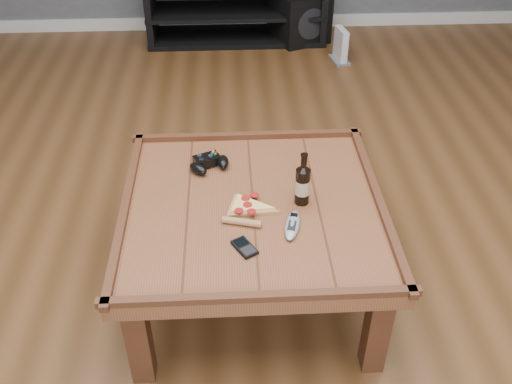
{
  "coord_description": "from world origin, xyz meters",
  "views": [
    {
      "loc": [
        -0.08,
        -1.71,
        1.81
      ],
      "look_at": [
        0.01,
        -0.01,
        0.52
      ],
      "focal_mm": 40.0,
      "sensor_mm": 36.0,
      "label": 1
    }
  ],
  "objects_px": {
    "smartphone": "(245,247)",
    "remote_control": "(292,225)",
    "game_controller": "(209,163)",
    "subwoofer": "(300,16)",
    "game_console": "(341,47)",
    "pizza_slice": "(247,209)",
    "media_console": "(236,9)",
    "coffee_table": "(253,216)",
    "beer_bottle": "(303,183)"
  },
  "relations": [
    {
      "from": "game_controller",
      "to": "subwoofer",
      "type": "distance_m",
      "value": 2.57
    },
    {
      "from": "subwoofer",
      "to": "game_console",
      "type": "bearing_deg",
      "value": -82.07
    },
    {
      "from": "pizza_slice",
      "to": "game_console",
      "type": "distance_m",
      "value": 2.47
    },
    {
      "from": "media_console",
      "to": "game_console",
      "type": "bearing_deg",
      "value": -31.53
    },
    {
      "from": "smartphone",
      "to": "game_console",
      "type": "bearing_deg",
      "value": 42.21
    },
    {
      "from": "subwoofer",
      "to": "remote_control",
      "type": "bearing_deg",
      "value": -120.19
    },
    {
      "from": "smartphone",
      "to": "beer_bottle",
      "type": "bearing_deg",
      "value": 17.69
    },
    {
      "from": "smartphone",
      "to": "subwoofer",
      "type": "xyz_separation_m",
      "value": [
        0.54,
        2.97,
        -0.27
      ]
    },
    {
      "from": "game_controller",
      "to": "pizza_slice",
      "type": "height_order",
      "value": "game_controller"
    },
    {
      "from": "pizza_slice",
      "to": "subwoofer",
      "type": "bearing_deg",
      "value": 94.03
    },
    {
      "from": "beer_bottle",
      "to": "game_controller",
      "type": "relative_size",
      "value": 1.25
    },
    {
      "from": "game_controller",
      "to": "smartphone",
      "type": "bearing_deg",
      "value": -99.31
    },
    {
      "from": "remote_control",
      "to": "subwoofer",
      "type": "relative_size",
      "value": 0.35
    },
    {
      "from": "pizza_slice",
      "to": "subwoofer",
      "type": "relative_size",
      "value": 0.58
    },
    {
      "from": "pizza_slice",
      "to": "remote_control",
      "type": "distance_m",
      "value": 0.19
    },
    {
      "from": "media_console",
      "to": "remote_control",
      "type": "height_order",
      "value": "media_console"
    },
    {
      "from": "media_console",
      "to": "beer_bottle",
      "type": "bearing_deg",
      "value": -86.07
    },
    {
      "from": "pizza_slice",
      "to": "subwoofer",
      "type": "distance_m",
      "value": 2.82
    },
    {
      "from": "game_controller",
      "to": "remote_control",
      "type": "bearing_deg",
      "value": -76.18
    },
    {
      "from": "pizza_slice",
      "to": "smartphone",
      "type": "xyz_separation_m",
      "value": [
        -0.02,
        -0.21,
        -0.0
      ]
    },
    {
      "from": "media_console",
      "to": "subwoofer",
      "type": "xyz_separation_m",
      "value": [
        0.5,
        -0.03,
        -0.05
      ]
    },
    {
      "from": "smartphone",
      "to": "subwoofer",
      "type": "distance_m",
      "value": 3.03
    },
    {
      "from": "game_controller",
      "to": "subwoofer",
      "type": "bearing_deg",
      "value": 51.1
    },
    {
      "from": "smartphone",
      "to": "game_console",
      "type": "relative_size",
      "value": 0.47
    },
    {
      "from": "subwoofer",
      "to": "game_console",
      "type": "height_order",
      "value": "subwoofer"
    },
    {
      "from": "media_console",
      "to": "remote_control",
      "type": "xyz_separation_m",
      "value": [
        0.14,
        -2.89,
        0.22
      ]
    },
    {
      "from": "media_console",
      "to": "game_controller",
      "type": "relative_size",
      "value": 7.93
    },
    {
      "from": "smartphone",
      "to": "coffee_table",
      "type": "bearing_deg",
      "value": 50.42
    },
    {
      "from": "coffee_table",
      "to": "game_console",
      "type": "distance_m",
      "value": 2.42
    },
    {
      "from": "coffee_table",
      "to": "remote_control",
      "type": "bearing_deg",
      "value": -46.3
    },
    {
      "from": "beer_bottle",
      "to": "coffee_table",
      "type": "bearing_deg",
      "value": -178.18
    },
    {
      "from": "media_console",
      "to": "pizza_slice",
      "type": "height_order",
      "value": "media_console"
    },
    {
      "from": "beer_bottle",
      "to": "game_controller",
      "type": "bearing_deg",
      "value": 144.94
    },
    {
      "from": "coffee_table",
      "to": "pizza_slice",
      "type": "xyz_separation_m",
      "value": [
        -0.03,
        -0.04,
        0.07
      ]
    },
    {
      "from": "game_console",
      "to": "subwoofer",
      "type": "bearing_deg",
      "value": 110.5
    },
    {
      "from": "game_console",
      "to": "coffee_table",
      "type": "bearing_deg",
      "value": -118.84
    },
    {
      "from": "smartphone",
      "to": "remote_control",
      "type": "xyz_separation_m",
      "value": [
        0.18,
        0.1,
        0.01
      ]
    },
    {
      "from": "coffee_table",
      "to": "beer_bottle",
      "type": "bearing_deg",
      "value": 1.82
    },
    {
      "from": "game_controller",
      "to": "remote_control",
      "type": "xyz_separation_m",
      "value": [
        0.31,
        -0.4,
        -0.01
      ]
    },
    {
      "from": "pizza_slice",
      "to": "game_console",
      "type": "relative_size",
      "value": 1.18
    },
    {
      "from": "remote_control",
      "to": "game_controller",
      "type": "bearing_deg",
      "value": 140.86
    },
    {
      "from": "coffee_table",
      "to": "remote_control",
      "type": "xyz_separation_m",
      "value": [
        0.14,
        -0.14,
        0.07
      ]
    },
    {
      "from": "media_console",
      "to": "subwoofer",
      "type": "distance_m",
      "value": 0.51
    },
    {
      "from": "game_controller",
      "to": "media_console",
      "type": "bearing_deg",
      "value": 62.48
    },
    {
      "from": "pizza_slice",
      "to": "smartphone",
      "type": "bearing_deg",
      "value": -79.51
    },
    {
      "from": "smartphone",
      "to": "pizza_slice",
      "type": "bearing_deg",
      "value": 55.48
    },
    {
      "from": "coffee_table",
      "to": "media_console",
      "type": "bearing_deg",
      "value": 90.0
    },
    {
      "from": "media_console",
      "to": "subwoofer",
      "type": "bearing_deg",
      "value": -3.59
    },
    {
      "from": "coffee_table",
      "to": "smartphone",
      "type": "bearing_deg",
      "value": -99.43
    },
    {
      "from": "subwoofer",
      "to": "game_controller",
      "type": "bearing_deg",
      "value": -128.2
    }
  ]
}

